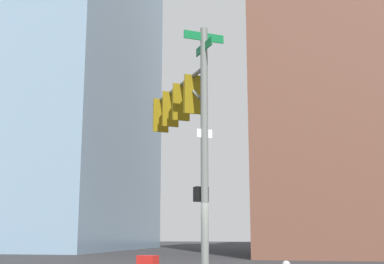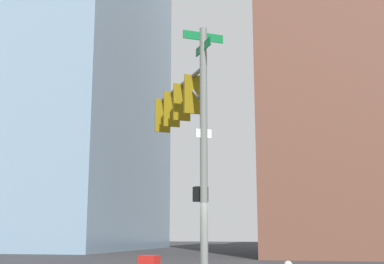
% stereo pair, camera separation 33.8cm
% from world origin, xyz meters
% --- Properties ---
extents(signal_pole_assembly, '(4.25, 3.10, 7.40)m').
position_xyz_m(signal_pole_assembly, '(1.37, 1.38, 5.09)').
color(signal_pole_assembly, slate).
rests_on(signal_pole_assembly, ground_plane).
extents(building_brick_nearside, '(18.35, 19.56, 36.24)m').
position_xyz_m(building_brick_nearside, '(30.55, -8.35, 18.12)').
color(building_brick_nearside, brown).
rests_on(building_brick_nearside, ground_plane).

